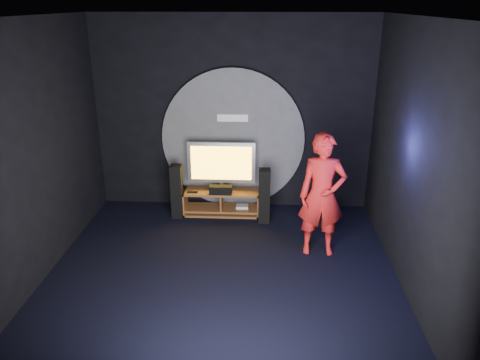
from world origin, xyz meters
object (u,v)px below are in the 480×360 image
at_px(player, 322,195).
at_px(tower_speaker_left, 177,192).
at_px(tower_speaker_right, 264,196).
at_px(subwoofer, 325,216).
at_px(tv, 221,164).
at_px(media_console, 222,204).

bearing_deg(player, tower_speaker_left, 155.35).
distance_m(tower_speaker_left, player, 2.71).
xyz_separation_m(tower_speaker_left, tower_speaker_right, (1.56, -0.12, 0.00)).
height_order(tower_speaker_left, subwoofer, tower_speaker_left).
relative_size(subwoofer, player, 0.15).
distance_m(tower_speaker_left, tower_speaker_right, 1.56).
xyz_separation_m(tv, tower_speaker_right, (0.78, -0.37, -0.45)).
distance_m(tv, subwoofer, 2.05).
height_order(tower_speaker_left, tower_speaker_right, same).
bearing_deg(player, tower_speaker_right, 130.81).
bearing_deg(tower_speaker_right, media_console, 158.53).
height_order(tower_speaker_right, subwoofer, tower_speaker_right).
xyz_separation_m(media_console, tv, (-0.01, 0.07, 0.74)).
bearing_deg(player, subwoofer, 78.87).
bearing_deg(subwoofer, media_console, 169.81).
bearing_deg(subwoofer, player, -101.64).
relative_size(media_console, tower_speaker_left, 1.41).
bearing_deg(subwoofer, tower_speaker_right, 178.58).
bearing_deg(player, media_console, 141.58).
height_order(media_console, player, player).
bearing_deg(tower_speaker_right, player, -49.70).
bearing_deg(tower_speaker_left, subwoofer, -3.22).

